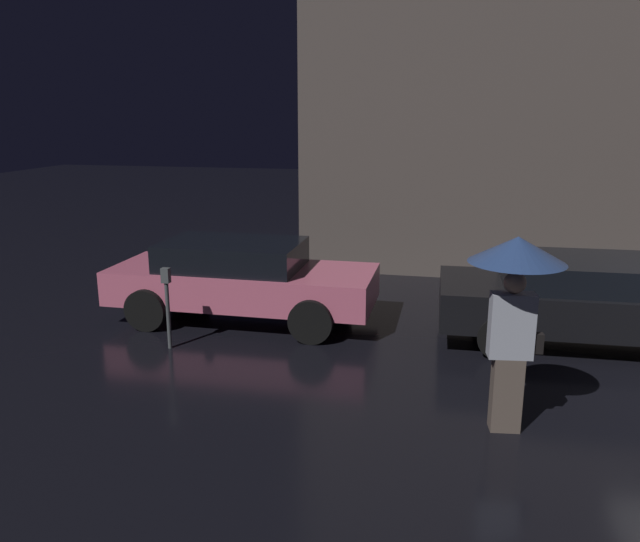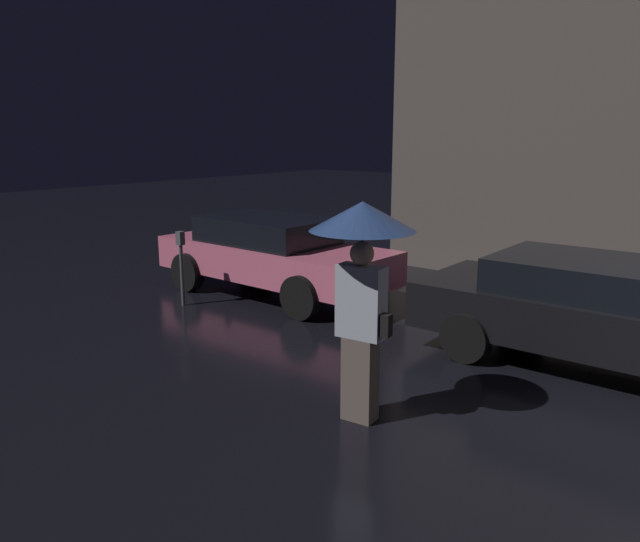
% 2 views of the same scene
% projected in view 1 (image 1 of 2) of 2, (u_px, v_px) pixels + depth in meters
% --- Properties ---
extents(building_facade_left, '(9.49, 3.00, 8.27)m').
position_uv_depth(building_facade_left, '(527.00, 80.00, 13.51)').
color(building_facade_left, '#564C47').
rests_on(building_facade_left, ground).
extents(parked_car_pink, '(4.44, 1.91, 1.36)m').
position_uv_depth(parked_car_pink, '(241.00, 278.00, 10.55)').
color(parked_car_pink, '#DB6684').
rests_on(parked_car_pink, ground).
extents(parked_car_black, '(4.72, 2.05, 1.33)m').
position_uv_depth(parked_car_black, '(594.00, 299.00, 9.45)').
color(parked_car_black, black).
rests_on(parked_car_black, ground).
extents(pedestrian_with_umbrella, '(1.02, 1.02, 2.21)m').
position_uv_depth(pedestrian_with_umbrella, '(515.00, 285.00, 6.60)').
color(pedestrian_with_umbrella, '#66564C').
rests_on(pedestrian_with_umbrella, ground).
extents(parking_meter, '(0.12, 0.10, 1.25)m').
position_uv_depth(parking_meter, '(167.00, 299.00, 9.23)').
color(parking_meter, '#4C5154').
rests_on(parking_meter, ground).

